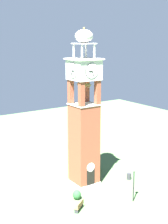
% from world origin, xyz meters
% --- Properties ---
extents(ground, '(80.00, 80.00, 0.00)m').
position_xyz_m(ground, '(0.00, 0.00, 0.00)').
color(ground, '#476B3D').
extents(clock_tower, '(3.37, 3.37, 18.47)m').
position_xyz_m(clock_tower, '(-0.00, -0.00, 7.66)').
color(clock_tower, brown).
rests_on(clock_tower, ground).
extents(park_bench, '(1.57, 1.27, 0.95)m').
position_xyz_m(park_bench, '(-4.02, -5.00, 0.48)').
color(park_bench, brown).
rests_on(park_bench, ground).
extents(lamp_post, '(0.36, 0.36, 3.82)m').
position_xyz_m(lamp_post, '(1.84, -6.72, 2.66)').
color(lamp_post, black).
rests_on(lamp_post, ground).
extents(trash_bin, '(0.52, 0.52, 0.80)m').
position_xyz_m(trash_bin, '(5.28, -2.25, 0.40)').
color(trash_bin, '#2D2D33').
rests_on(trash_bin, ground).
extents(shrub_near_entry, '(0.90, 0.90, 1.05)m').
position_xyz_m(shrub_near_entry, '(-2.94, -2.87, 0.52)').
color(shrub_near_entry, '#28562D').
rests_on(shrub_near_entry, ground).
extents(shrub_left_of_tower, '(1.14, 1.14, 0.81)m').
position_xyz_m(shrub_left_of_tower, '(3.57, 2.23, 0.40)').
color(shrub_left_of_tower, '#28562D').
rests_on(shrub_left_of_tower, ground).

